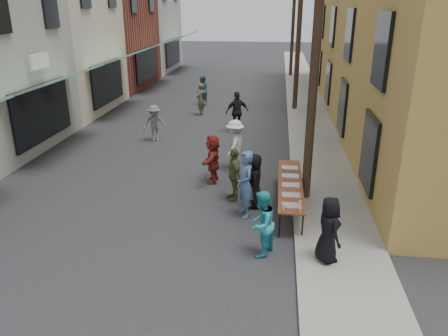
% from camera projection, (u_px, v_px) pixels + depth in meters
% --- Properties ---
extents(ground, '(120.00, 120.00, 0.00)m').
position_uv_depth(ground, '(142.00, 239.00, 11.21)').
color(ground, '#28282B').
rests_on(ground, ground).
extents(sidewalk, '(2.20, 60.00, 0.10)m').
position_uv_depth(sidewalk, '(307.00, 109.00, 24.54)').
color(sidewalk, gray).
rests_on(sidewalk, ground).
extents(storefront_row, '(8.00, 37.00, 9.00)m').
position_uv_depth(storefront_row, '(44.00, 32.00, 24.76)').
color(storefront_row, maroon).
rests_on(storefront_row, ground).
extents(building_ochre, '(10.00, 28.00, 10.00)m').
position_uv_depth(building_ochre, '(442.00, 18.00, 21.15)').
color(building_ochre, '#A8953C').
rests_on(building_ochre, ground).
extents(utility_pole_near, '(0.26, 0.26, 9.00)m').
position_uv_depth(utility_pole_near, '(316.00, 49.00, 11.90)').
color(utility_pole_near, '#2D2116').
rests_on(utility_pole_near, ground).
extents(utility_pole_mid, '(0.26, 0.26, 9.00)m').
position_uv_depth(utility_pole_mid, '(299.00, 26.00, 23.03)').
color(utility_pole_mid, '#2D2116').
rests_on(utility_pole_mid, ground).
extents(utility_pole_far, '(0.26, 0.26, 9.00)m').
position_uv_depth(utility_pole_far, '(293.00, 18.00, 34.16)').
color(utility_pole_far, '#2D2116').
rests_on(utility_pole_far, ground).
extents(serving_table, '(0.70, 4.00, 0.75)m').
position_uv_depth(serving_table, '(290.00, 184.00, 12.77)').
color(serving_table, '#632E17').
rests_on(serving_table, ground).
extents(catering_tray_sausage, '(0.50, 0.33, 0.08)m').
position_uv_depth(catering_tray_sausage, '(292.00, 206.00, 11.21)').
color(catering_tray_sausage, maroon).
rests_on(catering_tray_sausage, serving_table).
extents(catering_tray_foil_b, '(0.50, 0.33, 0.08)m').
position_uv_depth(catering_tray_foil_b, '(291.00, 196.00, 11.82)').
color(catering_tray_foil_b, '#B2B2B7').
rests_on(catering_tray_foil_b, serving_table).
extents(catering_tray_buns, '(0.50, 0.33, 0.08)m').
position_uv_depth(catering_tray_buns, '(291.00, 186.00, 12.47)').
color(catering_tray_buns, tan).
rests_on(catering_tray_buns, serving_table).
extents(catering_tray_foil_d, '(0.50, 0.33, 0.08)m').
position_uv_depth(catering_tray_foil_d, '(290.00, 177.00, 13.12)').
color(catering_tray_foil_d, '#B2B2B7').
rests_on(catering_tray_foil_d, serving_table).
extents(catering_tray_buns_end, '(0.50, 0.33, 0.08)m').
position_uv_depth(catering_tray_buns_end, '(290.00, 169.00, 13.76)').
color(catering_tray_buns_end, tan).
rests_on(catering_tray_buns_end, serving_table).
extents(condiment_jar_a, '(0.07, 0.07, 0.08)m').
position_uv_depth(condiment_jar_a, '(283.00, 211.00, 10.96)').
color(condiment_jar_a, '#A57F26').
rests_on(condiment_jar_a, serving_table).
extents(condiment_jar_b, '(0.07, 0.07, 0.08)m').
position_uv_depth(condiment_jar_b, '(283.00, 209.00, 11.05)').
color(condiment_jar_b, '#A57F26').
rests_on(condiment_jar_b, serving_table).
extents(condiment_jar_c, '(0.07, 0.07, 0.08)m').
position_uv_depth(condiment_jar_c, '(283.00, 208.00, 11.15)').
color(condiment_jar_c, '#A57F26').
rests_on(condiment_jar_c, serving_table).
extents(cup_stack, '(0.08, 0.08, 0.12)m').
position_uv_depth(cup_stack, '(300.00, 210.00, 10.95)').
color(cup_stack, tan).
rests_on(cup_stack, serving_table).
extents(guest_front_a, '(0.64, 0.88, 1.65)m').
position_uv_depth(guest_front_a, '(254.00, 181.00, 12.75)').
color(guest_front_a, black).
rests_on(guest_front_a, ground).
extents(guest_front_b, '(0.69, 0.82, 1.92)m').
position_uv_depth(guest_front_b, '(245.00, 184.00, 12.14)').
color(guest_front_b, '#4A6690').
rests_on(guest_front_b, ground).
extents(guest_front_c, '(0.89, 0.98, 1.65)m').
position_uv_depth(guest_front_c, '(261.00, 224.00, 10.27)').
color(guest_front_c, teal).
rests_on(guest_front_c, ground).
extents(guest_front_d, '(0.93, 1.30, 1.81)m').
position_uv_depth(guest_front_d, '(235.00, 145.00, 15.69)').
color(guest_front_d, white).
rests_on(guest_front_d, ground).
extents(guest_front_e, '(0.72, 1.06, 1.66)m').
position_uv_depth(guest_front_e, '(234.00, 174.00, 13.21)').
color(guest_front_e, '#5E643A').
rests_on(guest_front_e, ground).
extents(guest_queue_back, '(0.52, 1.54, 1.65)m').
position_uv_depth(guest_queue_back, '(213.00, 159.00, 14.52)').
color(guest_queue_back, maroon).
rests_on(guest_queue_back, ground).
extents(server, '(0.76, 0.90, 1.58)m').
position_uv_depth(server, '(329.00, 230.00, 9.87)').
color(server, black).
rests_on(server, sidewalk).
extents(passerby_left, '(1.17, 0.94, 1.58)m').
position_uv_depth(passerby_left, '(155.00, 123.00, 18.90)').
color(passerby_left, slate).
rests_on(passerby_left, ground).
extents(passerby_mid, '(1.19, 0.85, 1.87)m').
position_uv_depth(passerby_mid, '(237.00, 112.00, 20.27)').
color(passerby_mid, black).
rests_on(passerby_mid, ground).
extents(passerby_right, '(0.46, 0.65, 1.70)m').
position_uv_depth(passerby_right, '(200.00, 99.00, 23.26)').
color(passerby_right, brown).
rests_on(passerby_right, ground).
extents(passerby_far, '(1.05, 1.06, 1.73)m').
position_uv_depth(passerby_far, '(203.00, 91.00, 25.49)').
color(passerby_far, '#436D82').
rests_on(passerby_far, ground).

